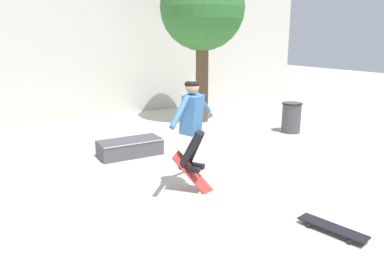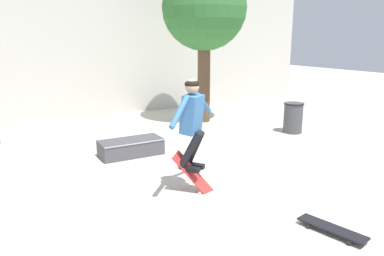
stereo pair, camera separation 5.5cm
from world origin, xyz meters
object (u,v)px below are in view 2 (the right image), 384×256
(tree_right, at_px, (204,9))
(trash_bin, at_px, (293,117))
(skater, at_px, (192,117))
(skateboard_resting, at_px, (332,228))
(skate_ledge, at_px, (131,147))
(skateboard_flipping, at_px, (193,175))

(tree_right, height_order, trash_bin, tree_right)
(tree_right, distance_m, skater, 5.26)
(skateboard_resting, bearing_deg, tree_right, 150.22)
(tree_right, height_order, skateboard_resting, tree_right)
(trash_bin, distance_m, skateboard_resting, 5.00)
(tree_right, relative_size, skateboard_resting, 4.82)
(skate_ledge, bearing_deg, tree_right, 34.08)
(skater, xyz_separation_m, skateboard_resting, (0.78, -1.99, -1.10))
(tree_right, xyz_separation_m, trash_bin, (1.20, -2.23, -2.63))
(trash_bin, distance_m, skater, 4.48)
(tree_right, bearing_deg, skateboard_flipping, -124.82)
(skate_ledge, bearing_deg, trash_bin, -3.20)
(tree_right, bearing_deg, trash_bin, -61.74)
(skate_ledge, distance_m, skater, 2.39)
(skater, relative_size, skateboard_resting, 1.59)
(tree_right, xyz_separation_m, skateboard_flipping, (-2.83, -4.07, -2.75))
(skate_ledge, relative_size, skater, 0.92)
(skate_ledge, height_order, skateboard_resting, skate_ledge)
(tree_right, height_order, skate_ledge, tree_right)
(skater, xyz_separation_m, skateboard_flipping, (-0.00, -0.04, -0.90))
(skateboard_flipping, xyz_separation_m, skateboard_resting, (0.79, -1.95, -0.21))
(skate_ledge, bearing_deg, skateboard_resting, -75.84)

